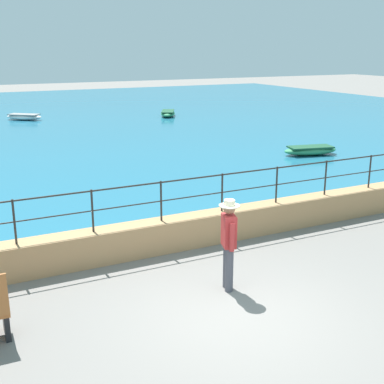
{
  "coord_description": "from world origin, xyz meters",
  "views": [
    {
      "loc": [
        -4.19,
        -6.61,
        4.38
      ],
      "look_at": [
        1.01,
        3.7,
        1.1
      ],
      "focal_mm": 47.78,
      "sensor_mm": 36.0,
      "label": 1
    }
  ],
  "objects_px": {
    "person_walking": "(229,240)",
    "boat_2": "(24,117)",
    "boat_3": "(310,150)",
    "boat_0": "(168,113)"
  },
  "relations": [
    {
      "from": "person_walking",
      "to": "boat_2",
      "type": "relative_size",
      "value": 0.75
    },
    {
      "from": "boat_2",
      "to": "boat_3",
      "type": "distance_m",
      "value": 18.64
    },
    {
      "from": "boat_0",
      "to": "boat_2",
      "type": "distance_m",
      "value": 8.97
    },
    {
      "from": "boat_0",
      "to": "boat_2",
      "type": "height_order",
      "value": "same"
    },
    {
      "from": "person_walking",
      "to": "boat_0",
      "type": "height_order",
      "value": "person_walking"
    },
    {
      "from": "person_walking",
      "to": "boat_3",
      "type": "bearing_deg",
      "value": 43.96
    },
    {
      "from": "boat_2",
      "to": "boat_3",
      "type": "xyz_separation_m",
      "value": [
        8.87,
        -16.4,
        0.0
      ]
    },
    {
      "from": "boat_3",
      "to": "person_walking",
      "type": "bearing_deg",
      "value": -136.04
    },
    {
      "from": "person_walking",
      "to": "boat_2",
      "type": "distance_m",
      "value": 25.35
    },
    {
      "from": "person_walking",
      "to": "boat_3",
      "type": "height_order",
      "value": "person_walking"
    }
  ]
}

